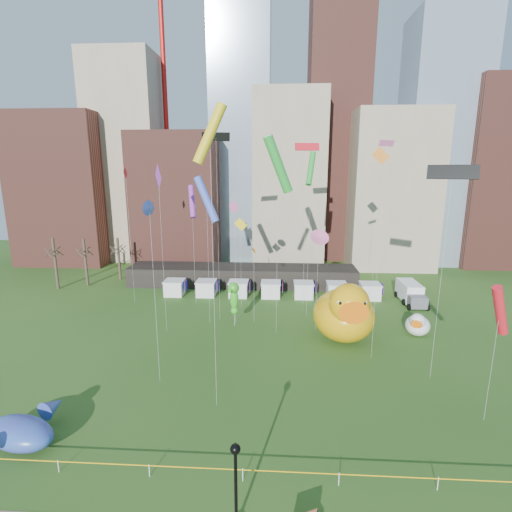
# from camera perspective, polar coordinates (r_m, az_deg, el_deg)

# --- Properties ---
(ground) EXTENTS (160.00, 160.00, 0.00)m
(ground) POSITION_cam_1_polar(r_m,az_deg,el_deg) (28.18, -1.97, -30.32)
(ground) COLOR #224A17
(ground) RESTS_ON ground
(skyline) EXTENTS (101.00, 23.00, 68.00)m
(skyline) POSITION_cam_1_polar(r_m,az_deg,el_deg) (81.56, 3.63, 14.31)
(skyline) COLOR brown
(skyline) RESTS_ON ground
(crane_left) EXTENTS (23.00, 1.00, 76.00)m
(crane_left) POSITION_cam_1_polar(r_m,az_deg,el_deg) (91.85, -13.19, 30.01)
(crane_left) COLOR red
(crane_left) RESTS_ON ground
(crane_right) EXTENTS (23.00, 1.00, 76.00)m
(crane_right) POSITION_cam_1_polar(r_m,az_deg,el_deg) (93.45, 24.40, 28.97)
(crane_right) COLOR red
(crane_right) RESTS_ON ground
(pavilion) EXTENTS (38.00, 6.00, 3.20)m
(pavilion) POSITION_cam_1_polar(r_m,az_deg,el_deg) (65.20, -2.08, -2.92)
(pavilion) COLOR black
(pavilion) RESTS_ON ground
(vendor_tents) EXTENTS (33.24, 2.80, 2.40)m
(vendor_tents) POSITION_cam_1_polar(r_m,az_deg,el_deg) (59.33, 2.23, -5.03)
(vendor_tents) COLOR white
(vendor_tents) RESTS_ON ground
(bare_trees) EXTENTS (8.44, 6.44, 8.50)m
(bare_trees) POSITION_cam_1_polar(r_m,az_deg,el_deg) (70.66, -23.85, -0.78)
(bare_trees) COLOR #382B21
(bare_trees) RESTS_ON ground
(caution_tape) EXTENTS (50.00, 0.06, 0.90)m
(caution_tape) POSITION_cam_1_polar(r_m,az_deg,el_deg) (27.72, -1.98, -29.29)
(caution_tape) COLOR white
(caution_tape) RESTS_ON ground
(big_duck) EXTENTS (7.16, 9.62, 7.40)m
(big_duck) POSITION_cam_1_polar(r_m,az_deg,el_deg) (45.00, 13.02, -8.19)
(big_duck) COLOR #E4A10B
(big_duck) RESTS_ON ground
(small_duck) EXTENTS (3.90, 4.26, 2.97)m
(small_duck) POSITION_cam_1_polar(r_m,az_deg,el_deg) (49.75, 22.81, -9.34)
(small_duck) COLOR white
(small_duck) RESTS_ON ground
(seahorse_green) EXTENTS (1.77, 1.99, 5.74)m
(seahorse_green) POSITION_cam_1_polar(r_m,az_deg,el_deg) (47.59, -3.26, -5.89)
(seahorse_green) COLOR silver
(seahorse_green) RESTS_ON ground
(seahorse_purple) EXTENTS (1.55, 1.77, 4.93)m
(seahorse_purple) POSITION_cam_1_polar(r_m,az_deg,el_deg) (44.80, 11.13, -8.19)
(seahorse_purple) COLOR silver
(seahorse_purple) RESTS_ON ground
(whale_inflatable) EXTENTS (6.03, 6.94, 2.40)m
(whale_inflatable) POSITION_cam_1_polar(r_m,az_deg,el_deg) (34.29, -31.30, -21.23)
(whale_inflatable) COLOR #3E399C
(whale_inflatable) RESTS_ON ground
(lamppost) EXTENTS (0.56, 0.56, 5.35)m
(lamppost) POSITION_cam_1_polar(r_m,az_deg,el_deg) (23.63, -3.03, -29.80)
(lamppost) COLOR black
(lamppost) RESTS_ON footpath
(box_truck) EXTENTS (2.96, 6.89, 2.90)m
(box_truck) POSITION_cam_1_polar(r_m,az_deg,el_deg) (61.09, 21.91, -5.07)
(box_truck) COLOR white
(box_truck) RESTS_ON ground
(kite_0) EXTENTS (0.15, 1.72, 19.63)m
(kite_0) POSITION_cam_1_polar(r_m,az_deg,el_deg) (56.61, -18.73, 10.69)
(kite_0) COLOR silver
(kite_0) RESTS_ON ground
(kite_1) EXTENTS (1.67, 1.20, 21.83)m
(kite_1) POSITION_cam_1_polar(r_m,az_deg,el_deg) (38.68, 18.72, 14.84)
(kite_1) COLOR silver
(kite_1) RESTS_ON ground
(kite_2) EXTENTS (3.33, 1.15, 23.46)m
(kite_2) POSITION_cam_1_polar(r_m,az_deg,el_deg) (47.82, -5.96, 16.97)
(kite_2) COLOR silver
(kite_2) RESTS_ON ground
(kite_3) EXTENTS (3.73, 2.87, 22.87)m
(kite_3) POSITION_cam_1_polar(r_m,az_deg,el_deg) (43.14, 3.31, 13.36)
(kite_3) COLOR silver
(kite_3) RESTS_ON ground
(kite_4) EXTENTS (1.82, 0.08, 12.81)m
(kite_4) POSITION_cam_1_polar(r_m,az_deg,el_deg) (52.35, -2.29, 4.32)
(kite_4) COLOR silver
(kite_4) RESTS_ON ground
(kite_5) EXTENTS (3.39, 2.06, 18.47)m
(kite_5) POSITION_cam_1_polar(r_m,az_deg,el_deg) (46.57, -7.35, 8.29)
(kite_5) COLOR silver
(kite_5) RESTS_ON ground
(kite_6) EXTENTS (0.73, 1.73, 9.72)m
(kite_6) POSITION_cam_1_polar(r_m,az_deg,el_deg) (47.47, -0.31, 0.74)
(kite_6) COLOR silver
(kite_6) RESTS_ON ground
(kite_7) EXTENTS (1.56, 2.76, 17.08)m
(kite_7) POSITION_cam_1_polar(r_m,az_deg,el_deg) (54.59, -9.46, 7.96)
(kite_7) COLOR silver
(kite_7) RESTS_ON ground
(kite_8) EXTENTS (3.34, 0.98, 22.64)m
(kite_8) POSITION_cam_1_polar(r_m,az_deg,el_deg) (53.95, 7.58, 15.59)
(kite_8) COLOR silver
(kite_8) RESTS_ON ground
(kite_9) EXTENTS (1.00, 1.14, 15.48)m
(kite_9) POSITION_cam_1_polar(r_m,az_deg,el_deg) (46.43, -3.22, 7.17)
(kite_9) COLOR silver
(kite_9) RESTS_ON ground
(kite_10) EXTENTS (3.90, 1.87, 19.60)m
(kite_10) POSITION_cam_1_polar(r_m,az_deg,el_deg) (36.69, 27.12, 10.90)
(kite_10) COLOR silver
(kite_10) RESTS_ON ground
(kite_11) EXTENTS (1.48, 2.58, 21.41)m
(kite_11) POSITION_cam_1_polar(r_m,az_deg,el_deg) (49.31, 8.13, 12.70)
(kite_11) COLOR silver
(kite_11) RESTS_ON ground
(kite_12) EXTENTS (2.67, 1.47, 23.86)m
(kite_12) POSITION_cam_1_polar(r_m,az_deg,el_deg) (28.89, -6.86, 17.47)
(kite_12) COLOR silver
(kite_12) RESTS_ON ground
(kite_13) EXTENTS (0.39, 1.29, 16.68)m
(kite_13) POSITION_cam_1_polar(r_m,az_deg,el_deg) (33.66, -15.51, 6.65)
(kite_13) COLOR silver
(kite_13) RESTS_ON ground
(kite_14) EXTENTS (1.99, 0.67, 21.79)m
(kite_14) POSITION_cam_1_polar(r_m,az_deg,el_deg) (48.93, 17.94, 13.00)
(kite_14) COLOR silver
(kite_14) RESTS_ON ground
(kite_15) EXTENTS (1.40, 2.38, 19.76)m
(kite_15) POSITION_cam_1_polar(r_m,az_deg,el_deg) (44.97, -14.25, 10.83)
(kite_15) COLOR silver
(kite_15) RESTS_ON ground
(kite_16) EXTENTS (2.41, 1.95, 11.18)m
(kite_16) POSITION_cam_1_polar(r_m,az_deg,el_deg) (33.64, 32.44, -6.83)
(kite_16) COLOR silver
(kite_16) RESTS_ON ground
(kite_17) EXTENTS (1.47, 1.37, 12.41)m
(kite_17) POSITION_cam_1_polar(r_m,az_deg,el_deg) (45.16, 9.30, 2.73)
(kite_17) COLOR silver
(kite_17) RESTS_ON ground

